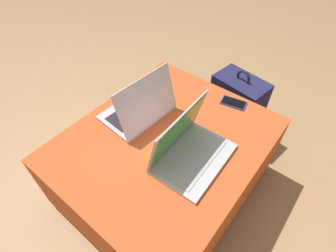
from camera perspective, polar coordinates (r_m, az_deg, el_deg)
The scene contains 6 objects.
ground_plane at distance 1.59m, azimuth -0.42°, elevation -12.79°, with size 14.00×14.00×0.00m, color tan.
ottoman at distance 1.41m, azimuth -0.47°, elevation -8.34°, with size 0.99×0.84×0.43m.
laptop_near at distance 1.13m, azimuth 4.55°, elevation -5.03°, with size 0.37×0.26×0.25m.
laptop_far at distance 1.31m, azimuth -6.11°, elevation 3.81°, with size 0.35×0.27×0.25m.
cell_phone at distance 1.45m, azimuth 14.06°, elevation 4.92°, with size 0.10×0.14×0.01m.
backpack at distance 1.79m, azimuth 14.75°, elevation 4.15°, with size 0.29×0.34×0.49m.
Camera 1 is at (-0.62, -0.51, 1.37)m, focal length 28.00 mm.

